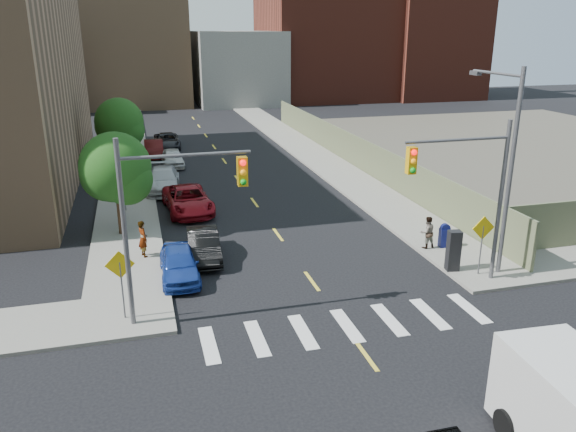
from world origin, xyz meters
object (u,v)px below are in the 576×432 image
mailbox (445,236)px  pedestrian_east (427,232)px  parked_car_red (188,200)px  parked_car_maroon (154,149)px  parked_car_black (203,245)px  parked_car_silver (163,180)px  parked_car_blue (179,264)px  payphone (453,251)px  parked_car_white (173,158)px  pedestrian_west (143,239)px  parked_car_grey (167,141)px

mailbox → pedestrian_east: pedestrian_east is taller
parked_car_red → mailbox: 14.92m
parked_car_red → mailbox: (11.61, -9.37, -0.02)m
parked_car_maroon → pedestrian_east: 27.76m
parked_car_black → parked_car_maroon: bearing=95.9°
mailbox → pedestrian_east: bearing=-179.4°
parked_car_red → parked_car_silver: (-1.15, 5.07, 0.01)m
parked_car_maroon → pedestrian_east: (12.01, -25.03, 0.23)m
parked_car_blue → payphone: payphone is taller
parked_car_maroon → parked_car_white: bearing=-68.9°
parked_car_red → parked_car_maroon: bearing=90.4°
mailbox → parked_car_white: bearing=125.9°
parked_car_silver → parked_car_maroon: bearing=95.3°
parked_car_red → pedestrian_west: (-2.74, -6.73, 0.28)m
parked_car_black → parked_car_grey: 26.81m
parked_car_grey → pedestrian_west: bearing=-95.9°
pedestrian_east → parked_car_black: bearing=-12.0°
parked_car_black → mailbox: bearing=-6.8°
parked_car_grey → pedestrian_east: bearing=-69.4°
parked_car_red → parked_car_silver: size_ratio=1.03×
parked_car_red → mailbox: parked_car_red is taller
parked_car_blue → parked_car_maroon: (0.00, 25.14, 0.03)m
pedestrian_east → pedestrian_west: bearing=-12.9°
parked_car_white → payphone: (10.50, -24.06, 0.38)m
pedestrian_west → parked_car_red: bearing=-41.2°
parked_car_silver → mailbox: parked_car_silver is taller
parked_car_white → parked_car_grey: size_ratio=0.84×
parked_car_black → mailbox: (11.61, -1.96, 0.04)m
pedestrian_east → payphone: bearing=83.4°
parked_car_grey → payphone: bearing=-71.4°
parked_car_grey → mailbox: bearing=-67.9°
parked_car_red → payphone: (10.50, -11.99, 0.32)m
parked_car_silver → payphone: size_ratio=2.84×
parked_car_silver → parked_car_blue: bearing=-86.1°
parked_car_red → parked_car_white: (0.00, 12.07, -0.06)m
parked_car_silver → parked_car_grey: parked_car_silver is taller
parked_car_white → pedestrian_east: 23.88m
parked_car_black → pedestrian_west: 2.84m
parked_car_maroon → mailbox: bearing=-61.2°
parked_car_maroon → payphone: 30.16m
payphone → pedestrian_east: payphone is taller
parked_car_silver → pedestrian_east: size_ratio=3.27×
parked_car_black → payphone: payphone is taller
payphone → pedestrian_east: 2.74m
payphone → pedestrian_west: payphone is taller
parked_car_white → payphone: payphone is taller
pedestrian_west → pedestrian_east: (13.44, -2.54, -0.08)m
parked_car_maroon → pedestrian_west: size_ratio=2.50×
parked_car_maroon → parked_car_red: bearing=-83.6°
mailbox → parked_car_grey: bearing=119.4°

